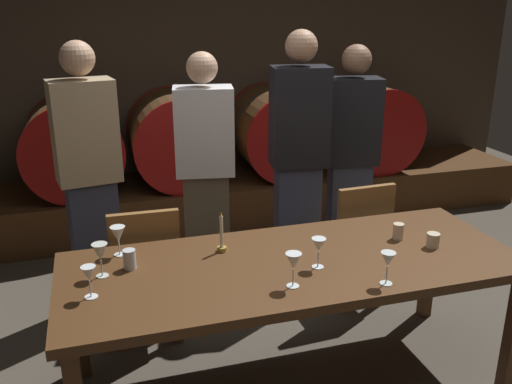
{
  "coord_description": "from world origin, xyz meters",
  "views": [
    {
      "loc": [
        -1.2,
        -2.44,
        2.0
      ],
      "look_at": [
        -0.35,
        0.4,
        0.97
      ],
      "focal_mm": 38.74,
      "sensor_mm": 36.0,
      "label": 1
    }
  ],
  "objects_px": {
    "wine_barrel_center_right": "(278,132)",
    "cup_center": "(398,231)",
    "cup_right": "(433,240)",
    "wine_glass_right": "(319,246)",
    "dining_table": "(293,273)",
    "wine_glass_far_left": "(89,275)",
    "candle_center": "(222,240)",
    "guest_center_right": "(298,162)",
    "wine_glass_center_right": "(293,262)",
    "chair_left": "(146,267)",
    "wine_glass_far_right": "(388,260)",
    "wine_glass_center_left": "(118,235)",
    "wine_glass_left": "(100,253)",
    "guest_far_right": "(351,159)",
    "guest_far_left": "(90,181)",
    "cup_left": "(130,259)",
    "guest_center_left": "(205,179)",
    "wine_barrel_far_right": "(367,126)",
    "chair_right": "(356,237)",
    "wine_barrel_center_left": "(176,139)",
    "wine_barrel_far_left": "(73,146)"
  },
  "relations": [
    {
      "from": "guest_center_right",
      "to": "candle_center",
      "type": "relative_size",
      "value": 8.12
    },
    {
      "from": "cup_right",
      "to": "wine_glass_right",
      "type": "bearing_deg",
      "value": -176.32
    },
    {
      "from": "guest_far_right",
      "to": "cup_center",
      "type": "distance_m",
      "value": 1.15
    },
    {
      "from": "wine_barrel_far_left",
      "to": "cup_right",
      "type": "height_order",
      "value": "wine_barrel_far_left"
    },
    {
      "from": "guest_center_left",
      "to": "wine_glass_center_right",
      "type": "distance_m",
      "value": 1.32
    },
    {
      "from": "wine_glass_left",
      "to": "cup_left",
      "type": "distance_m",
      "value": 0.16
    },
    {
      "from": "chair_left",
      "to": "wine_glass_center_left",
      "type": "height_order",
      "value": "wine_glass_center_left"
    },
    {
      "from": "guest_center_left",
      "to": "wine_glass_center_left",
      "type": "xyz_separation_m",
      "value": [
        -0.62,
        -0.74,
        -0.02
      ]
    },
    {
      "from": "chair_left",
      "to": "candle_center",
      "type": "height_order",
      "value": "candle_center"
    },
    {
      "from": "candle_center",
      "to": "wine_barrel_center_left",
      "type": "bearing_deg",
      "value": 87.14
    },
    {
      "from": "guest_far_left",
      "to": "candle_center",
      "type": "distance_m",
      "value": 1.09
    },
    {
      "from": "dining_table",
      "to": "candle_center",
      "type": "distance_m",
      "value": 0.41
    },
    {
      "from": "wine_glass_far_right",
      "to": "guest_center_left",
      "type": "bearing_deg",
      "value": 111.81
    },
    {
      "from": "guest_far_left",
      "to": "wine_glass_right",
      "type": "bearing_deg",
      "value": 121.74
    },
    {
      "from": "wine_glass_left",
      "to": "wine_glass_right",
      "type": "relative_size",
      "value": 1.09
    },
    {
      "from": "guest_center_right",
      "to": "wine_barrel_center_left",
      "type": "bearing_deg",
      "value": -58.61
    },
    {
      "from": "dining_table",
      "to": "wine_barrel_center_right",
      "type": "bearing_deg",
      "value": 73.05
    },
    {
      "from": "wine_barrel_center_right",
      "to": "cup_center",
      "type": "bearing_deg",
      "value": -92.37
    },
    {
      "from": "cup_right",
      "to": "wine_barrel_center_right",
      "type": "bearing_deg",
      "value": 90.59
    },
    {
      "from": "wine_barrel_far_right",
      "to": "wine_glass_far_right",
      "type": "relative_size",
      "value": 5.1
    },
    {
      "from": "chair_left",
      "to": "cup_right",
      "type": "relative_size",
      "value": 10.99
    },
    {
      "from": "candle_center",
      "to": "wine_glass_far_right",
      "type": "xyz_separation_m",
      "value": [
        0.66,
        -0.57,
        0.06
      ]
    },
    {
      "from": "guest_far_left",
      "to": "wine_glass_far_right",
      "type": "relative_size",
      "value": 10.97
    },
    {
      "from": "wine_barrel_far_left",
      "to": "cup_left",
      "type": "distance_m",
      "value": 2.34
    },
    {
      "from": "chair_right",
      "to": "cup_right",
      "type": "distance_m",
      "value": 0.81
    },
    {
      "from": "guest_far_right",
      "to": "wine_glass_center_left",
      "type": "xyz_separation_m",
      "value": [
        -1.75,
        -0.88,
        -0.03
      ]
    },
    {
      "from": "guest_center_right",
      "to": "wine_glass_far_left",
      "type": "xyz_separation_m",
      "value": [
        -1.41,
        -1.11,
        -0.1
      ]
    },
    {
      "from": "dining_table",
      "to": "wine_glass_far_left",
      "type": "height_order",
      "value": "wine_glass_far_left"
    },
    {
      "from": "chair_right",
      "to": "candle_center",
      "type": "height_order",
      "value": "candle_center"
    },
    {
      "from": "wine_glass_far_left",
      "to": "cup_right",
      "type": "bearing_deg",
      "value": 0.79
    },
    {
      "from": "wine_barrel_far_right",
      "to": "cup_center",
      "type": "relative_size",
      "value": 9.06
    },
    {
      "from": "chair_left",
      "to": "cup_center",
      "type": "distance_m",
      "value": 1.5
    },
    {
      "from": "wine_glass_right",
      "to": "cup_right",
      "type": "bearing_deg",
      "value": 3.68
    },
    {
      "from": "guest_far_right",
      "to": "candle_center",
      "type": "height_order",
      "value": "guest_far_right"
    },
    {
      "from": "wine_glass_center_left",
      "to": "cup_right",
      "type": "bearing_deg",
      "value": -13.3
    },
    {
      "from": "guest_far_right",
      "to": "candle_center",
      "type": "relative_size",
      "value": 7.6
    },
    {
      "from": "wine_glass_left",
      "to": "guest_far_right",
      "type": "bearing_deg",
      "value": 30.81
    },
    {
      "from": "guest_far_right",
      "to": "cup_center",
      "type": "xyz_separation_m",
      "value": [
        -0.25,
        -1.12,
        -0.1
      ]
    },
    {
      "from": "guest_far_left",
      "to": "cup_left",
      "type": "distance_m",
      "value": 0.96
    },
    {
      "from": "cup_right",
      "to": "chair_left",
      "type": "bearing_deg",
      "value": 154.27
    },
    {
      "from": "wine_glass_left",
      "to": "wine_glass_far_right",
      "type": "xyz_separation_m",
      "value": [
        1.28,
        -0.46,
        -0.0
      ]
    },
    {
      "from": "guest_center_right",
      "to": "wine_glass_center_right",
      "type": "xyz_separation_m",
      "value": [
        -0.51,
        -1.27,
        -0.08
      ]
    },
    {
      "from": "wine_barrel_far_left",
      "to": "chair_right",
      "type": "xyz_separation_m",
      "value": [
        1.82,
        -1.78,
        -0.33
      ]
    },
    {
      "from": "wine_barrel_center_left",
      "to": "wine_barrel_far_left",
      "type": "bearing_deg",
      "value": 180.0
    },
    {
      "from": "guest_center_right",
      "to": "guest_far_right",
      "type": "xyz_separation_m",
      "value": [
        0.49,
        0.19,
        -0.06
      ]
    },
    {
      "from": "guest_center_right",
      "to": "chair_right",
      "type": "bearing_deg",
      "value": 141.06
    },
    {
      "from": "wine_barrel_far_right",
      "to": "guest_far_left",
      "type": "distance_m",
      "value": 3.01
    },
    {
      "from": "wine_glass_far_right",
      "to": "guest_far_right",
      "type": "bearing_deg",
      "value": 70.01
    },
    {
      "from": "wine_barrel_far_right",
      "to": "wine_glass_far_right",
      "type": "distance_m",
      "value": 3.14
    },
    {
      "from": "guest_center_right",
      "to": "wine_glass_right",
      "type": "height_order",
      "value": "guest_center_right"
    }
  ]
}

